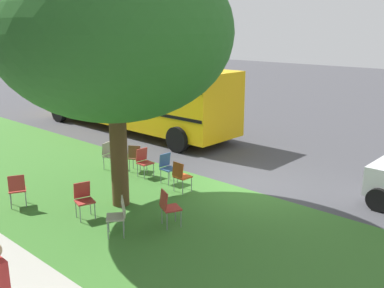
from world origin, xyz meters
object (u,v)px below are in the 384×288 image
at_px(street_tree, 113,33).
at_px(chair_2, 119,214).
at_px(chair_0, 181,175).
at_px(chair_8, 17,188).
at_px(chair_6, 136,156).
at_px(chair_5, 84,197).
at_px(chair_7, 167,166).
at_px(chair_3, 168,205).
at_px(chair_4, 144,160).
at_px(chair_1, 109,153).
at_px(school_bus, 132,91).

distance_m(street_tree, chair_2, 4.23).
relative_size(chair_0, chair_8, 1.00).
bearing_deg(chair_6, chair_5, 118.98).
bearing_deg(chair_7, street_tree, 98.02).
bearing_deg(chair_3, chair_7, -44.44).
bearing_deg(chair_7, chair_5, 94.86).
bearing_deg(street_tree, chair_7, -81.98).
bearing_deg(chair_2, chair_4, -49.80).
bearing_deg(chair_6, chair_4, 166.24).
relative_size(chair_4, chair_8, 1.00).
height_order(chair_0, chair_1, same).
distance_m(chair_0, chair_4, 1.79).
bearing_deg(chair_1, chair_4, -169.87).
bearing_deg(school_bus, chair_5, 132.34).
distance_m(chair_0, school_bus, 8.11).
xyz_separation_m(chair_0, chair_6, (2.32, -0.35, 0.00)).
distance_m(chair_2, chair_5, 1.37).
height_order(chair_2, school_bus, school_bus).
distance_m(chair_1, chair_4, 1.42).
xyz_separation_m(chair_3, chair_5, (1.86, 1.02, 0.00)).
relative_size(chair_4, school_bus, 0.08).
height_order(chair_5, school_bus, school_bus).
distance_m(street_tree, chair_4, 4.45).
distance_m(chair_2, chair_6, 4.45).
height_order(chair_0, chair_7, same).
height_order(chair_0, school_bus, school_bus).
bearing_deg(chair_1, chair_6, -155.94).
distance_m(chair_3, chair_4, 3.65).
relative_size(chair_2, chair_8, 1.00).
xyz_separation_m(chair_6, chair_8, (0.07, 3.91, 0.00)).
bearing_deg(chair_7, chair_8, 68.16).
height_order(chair_4, school_bus, school_bus).
bearing_deg(chair_7, chair_2, 117.55).
bearing_deg(chair_4, chair_8, 80.79).
bearing_deg(chair_5, chair_2, 178.74).
xyz_separation_m(chair_3, chair_6, (3.60, -2.13, 0.00)).
bearing_deg(chair_1, street_tree, 147.71).
distance_m(chair_6, chair_8, 3.91).
distance_m(chair_4, chair_8, 3.83).
xyz_separation_m(street_tree, chair_0, (-0.56, -1.68, -3.84)).
relative_size(chair_4, chair_6, 1.00).
height_order(chair_2, chair_8, same).
xyz_separation_m(chair_0, chair_1, (3.18, 0.03, 0.00)).
height_order(street_tree, chair_4, street_tree).
bearing_deg(chair_5, street_tree, -90.89).
height_order(chair_5, chair_8, same).
bearing_deg(chair_2, chair_6, -45.57).
height_order(chair_0, chair_8, same).
distance_m(chair_2, school_bus, 10.42).
height_order(street_tree, chair_3, street_tree).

